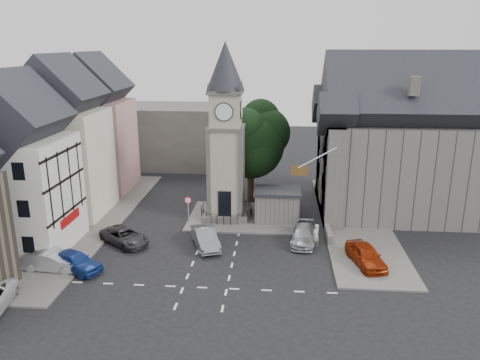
# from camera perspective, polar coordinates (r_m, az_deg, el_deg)

# --- Properties ---
(ground) EXTENTS (120.00, 120.00, 0.00)m
(ground) POSITION_cam_1_polar(r_m,az_deg,el_deg) (37.66, -2.99, -8.89)
(ground) COLOR black
(ground) RESTS_ON ground
(pavement_west) EXTENTS (6.00, 30.00, 0.14)m
(pavement_west) POSITION_cam_1_polar(r_m,az_deg,el_deg) (46.17, -17.59, -4.70)
(pavement_west) COLOR #595651
(pavement_west) RESTS_ON ground
(pavement_east) EXTENTS (6.00, 26.00, 0.14)m
(pavement_east) POSITION_cam_1_polar(r_m,az_deg,el_deg) (45.28, 13.69, -4.80)
(pavement_east) COLOR #595651
(pavement_east) RESTS_ON ground
(central_island) EXTENTS (10.00, 8.00, 0.16)m
(central_island) POSITION_cam_1_polar(r_m,az_deg,el_deg) (44.81, 0.27, -4.53)
(central_island) COLOR #595651
(central_island) RESTS_ON ground
(road_markings) EXTENTS (20.00, 8.00, 0.01)m
(road_markings) POSITION_cam_1_polar(r_m,az_deg,el_deg) (32.82, -4.29, -12.96)
(road_markings) COLOR silver
(road_markings) RESTS_ON ground
(clock_tower) EXTENTS (4.86, 4.86, 16.25)m
(clock_tower) POSITION_cam_1_polar(r_m,az_deg,el_deg) (42.74, -1.73, 5.66)
(clock_tower) COLOR #4C4944
(clock_tower) RESTS_ON ground
(stone_shelter) EXTENTS (4.30, 3.30, 3.08)m
(stone_shelter) POSITION_cam_1_polar(r_m,az_deg,el_deg) (43.71, 4.55, -3.07)
(stone_shelter) COLOR #62605A
(stone_shelter) RESTS_ON ground
(town_tree) EXTENTS (7.20, 7.20, 10.80)m
(town_tree) POSITION_cam_1_polar(r_m,az_deg,el_deg) (47.69, 1.36, 5.38)
(town_tree) COLOR black
(town_tree) RESTS_ON ground
(warning_sign_post) EXTENTS (0.70, 0.19, 2.85)m
(warning_sign_post) POSITION_cam_1_polar(r_m,az_deg,el_deg) (42.36, -6.36, -3.08)
(warning_sign_post) COLOR black
(warning_sign_post) RESTS_ON ground
(terrace_pink) EXTENTS (8.10, 7.60, 12.80)m
(terrace_pink) POSITION_cam_1_polar(r_m,az_deg,el_deg) (54.53, -17.23, 5.62)
(terrace_pink) COLOR tan
(terrace_pink) RESTS_ON ground
(terrace_cream) EXTENTS (8.10, 7.60, 12.80)m
(terrace_cream) POSITION_cam_1_polar(r_m,az_deg,el_deg) (47.34, -20.74, 3.75)
(terrace_cream) COLOR #ECE4C6
(terrace_cream) RESTS_ON ground
(terrace_tudor) EXTENTS (8.10, 7.60, 12.00)m
(terrace_tudor) POSITION_cam_1_polar(r_m,az_deg,el_deg) (40.56, -25.39, 0.67)
(terrace_tudor) COLOR silver
(terrace_tudor) RESTS_ON ground
(backdrop_west) EXTENTS (20.00, 10.00, 8.00)m
(backdrop_west) POSITION_cam_1_polar(r_m,az_deg,el_deg) (65.09, -10.31, 5.43)
(backdrop_west) COLOR #4C4944
(backdrop_west) RESTS_ON ground
(east_building) EXTENTS (14.40, 11.40, 12.60)m
(east_building) POSITION_cam_1_polar(r_m,az_deg,el_deg) (47.06, 17.98, 3.55)
(east_building) COLOR #62605A
(east_building) RESTS_ON ground
(east_boundary_wall) EXTENTS (0.40, 16.00, 0.90)m
(east_boundary_wall) POSITION_cam_1_polar(r_m,az_deg,el_deg) (46.65, 9.96, -3.44)
(east_boundary_wall) COLOR #62605A
(east_boundary_wall) RESTS_ON ground
(flagpole) EXTENTS (3.68, 0.10, 2.74)m
(flagpole) POSITION_cam_1_polar(r_m,az_deg,el_deg) (38.95, 9.41, 2.69)
(flagpole) COLOR white
(flagpole) RESTS_ON ground
(car_west_blue) EXTENTS (4.82, 3.46, 1.53)m
(car_west_blue) POSITION_cam_1_polar(r_m,az_deg,el_deg) (36.66, -19.54, -9.30)
(car_west_blue) COLOR navy
(car_west_blue) RESTS_ON ground
(car_west_silver) EXTENTS (4.68, 1.85, 1.52)m
(car_west_silver) POSITION_cam_1_polar(r_m,az_deg,el_deg) (37.30, -21.87, -9.11)
(car_west_silver) COLOR #ABADB4
(car_west_silver) RESTS_ON ground
(car_west_grey) EXTENTS (5.12, 4.63, 1.32)m
(car_west_grey) POSITION_cam_1_polar(r_m,az_deg,el_deg) (40.15, -13.90, -6.69)
(car_west_grey) COLOR #2D2D30
(car_west_grey) RESTS_ON ground
(car_island_silver) EXTENTS (3.21, 4.94, 1.54)m
(car_island_silver) POSITION_cam_1_polar(r_m,az_deg,el_deg) (38.56, -4.25, -7.04)
(car_island_silver) COLOR gray
(car_island_silver) RESTS_ON ground
(car_island_east) EXTENTS (2.34, 4.84, 1.36)m
(car_island_east) POSITION_cam_1_polar(r_m,az_deg,el_deg) (39.53, 7.68, -6.68)
(car_island_east) COLOR #93959A
(car_island_east) RESTS_ON ground
(car_east_red) EXTENTS (2.94, 4.94, 1.58)m
(car_east_red) POSITION_cam_1_polar(r_m,az_deg,el_deg) (36.65, 15.09, -8.86)
(car_east_red) COLOR #8F2407
(car_east_red) RESTS_ON ground
(pedestrian) EXTENTS (0.83, 0.82, 1.93)m
(pedestrian) POSITION_cam_1_polar(r_m,az_deg,el_deg) (38.93, 9.22, -6.67)
(pedestrian) COLOR beige
(pedestrian) RESTS_ON ground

